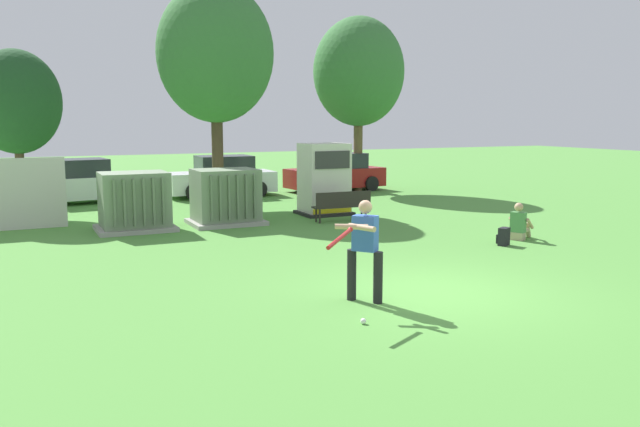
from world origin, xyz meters
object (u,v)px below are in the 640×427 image
Objects in this scene: backpack at (504,237)px; park_bench at (342,204)px; generator_enclosure at (324,179)px; seated_spectator at (519,225)px; batter at (364,246)px; parked_car_left_of_center at (222,178)px; transformer_mid_west at (226,197)px; sports_ball at (363,321)px; parked_car_right_of_center at (336,173)px; parked_car_leftmost at (74,183)px; transformer_west at (134,202)px.

park_bench is at bearing 110.31° from backpack.
seated_spectator is (2.64, -6.15, -0.76)m from generator_enclosure.
park_bench is (-0.14, -1.57, -0.60)m from generator_enclosure.
parked_car_left_of_center is (2.28, 15.79, -0.22)m from batter.
parked_car_left_of_center is (-4.19, 12.38, 0.38)m from seated_spectator.
transformer_mid_west is 8.30m from seated_spectator.
parked_car_right_of_center is (7.87, 16.66, 0.71)m from sports_ball.
parked_car_leftmost is (-7.09, 6.41, -0.38)m from generator_enclosure.
transformer_mid_west is 2.18× the size of seated_spectator.
transformer_mid_west is at bearing -0.42° from transformer_west.
seated_spectator is at bearing -52.24° from parked_car_leftmost.
transformer_west is 0.48× the size of parked_car_leftmost.
seated_spectator is at bearing -58.71° from park_bench.
parked_car_right_of_center is at bearing -1.92° from parked_car_leftmost.
sports_ball is (-0.94, -10.07, -0.74)m from transformer_mid_west.
generator_enclosure reaches higher than transformer_west.
transformer_west is 1.00× the size of transformer_mid_west.
transformer_mid_west is 3.53m from generator_enclosure.
transformer_west reaches higher than park_bench.
park_bench is 4.12× the size of backpack.
transformer_west is at bearing 147.14° from seated_spectator.
sports_ball is 0.20× the size of backpack.
park_bench is 0.42× the size of parked_car_right_of_center.
backpack is at bearing -75.71° from parked_car_left_of_center.
batter is 1.52m from sports_ball.
transformer_mid_west is 7.03m from parked_car_left_of_center.
sports_ball is 18.43m from parked_car_right_of_center.
batter is (-0.37, -9.02, 0.19)m from transformer_mid_west.
batter reaches higher than parked_car_left_of_center.
sports_ball is at bearing -95.35° from transformer_mid_west.
parked_car_leftmost is at bearing 98.26° from transformer_west.
parked_car_leftmost is (-6.94, 7.98, 0.22)m from park_bench.
transformer_west is at bearing 142.00° from backpack.
transformer_west is 2.18× the size of seated_spectator.
generator_enclosure is at bearing -76.03° from parked_car_left_of_center.
transformer_mid_west is 23.33× the size of sports_ball.
parked_car_left_of_center is at bearing 177.97° from parked_car_right_of_center.
transformer_mid_west is 8.01m from backpack.
park_bench is at bearing 65.19° from batter.
batter reaches higher than transformer_west.
transformer_west is 9.31m from batter.
batter is (-3.83, -9.55, -0.16)m from generator_enclosure.
transformer_mid_west reaches higher than park_bench.
transformer_mid_west is 0.50× the size of parked_car_left_of_center.
transformer_mid_west and parked_car_left_of_center have the same top height.
backpack is at bearing -153.12° from seated_spectator.
parked_car_leftmost is at bearing 137.88° from generator_enclosure.
backpack is at bearing 33.04° from sports_ball.
batter is at bearing 61.14° from sports_ball.
generator_enclosure reaches higher than park_bench.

